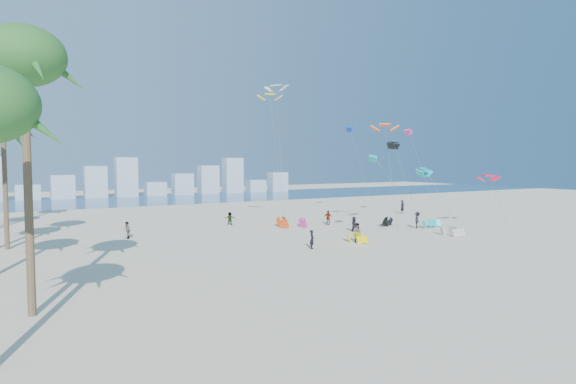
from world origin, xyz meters
TOP-DOWN VIEW (x-y plane):
  - ground at (0.00, 0.00)m, footprint 220.00×220.00m
  - ocean at (0.00, 72.00)m, footprint 220.00×220.00m
  - kitesurfer_near at (1.86, 10.00)m, footprint 0.69×0.70m
  - kitesurfer_mid at (7.39, 10.88)m, footprint 1.03×1.09m
  - kitesurfers_far at (10.33, 21.19)m, footprint 39.85×14.43m
  - grounded_kites at (12.62, 16.77)m, footprint 16.52×17.59m
  - flying_kites at (15.67, 21.98)m, footprint 23.71×32.94m
  - distant_skyline at (-1.19, 82.00)m, footprint 85.00×3.00m

SIDE VIEW (x-z plane):
  - ground at x=0.00m, z-range 0.00..0.00m
  - ocean at x=0.00m, z-range 0.01..0.01m
  - grounded_kites at x=12.62m, z-range -0.06..1.00m
  - kitesurfer_near at x=1.86m, z-range 0.00..1.62m
  - kitesurfers_far at x=10.33m, z-range -0.10..1.82m
  - kitesurfer_mid at x=7.39m, z-range 0.00..1.78m
  - distant_skyline at x=-1.19m, z-range -1.11..7.29m
  - flying_kites at x=15.67m, z-range 2.92..20.69m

